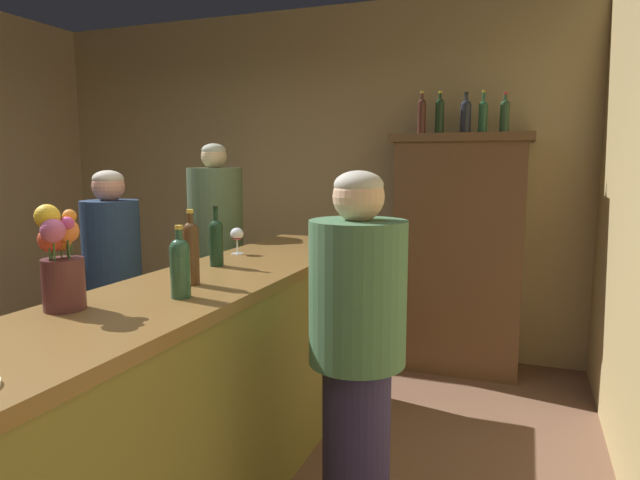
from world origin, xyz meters
TOP-DOWN VIEW (x-y plane):
  - wall_back at (0.00, 2.86)m, footprint 4.94×0.12m
  - bar_counter at (0.58, 0.35)m, footprint 0.64×3.11m
  - display_cabinet at (1.45, 2.53)m, footprint 1.01×0.48m
  - wine_bottle_chardonnay at (0.59, 0.25)m, footprint 0.07×0.07m
  - wine_bottle_rose at (0.47, 0.66)m, footprint 0.07×0.07m
  - wine_bottle_malbec at (0.69, 0.04)m, footprint 0.08×0.08m
  - wine_glass_front at (0.38, 1.02)m, footprint 0.08×0.08m
  - wine_glass_rear at (0.72, 1.61)m, footprint 0.07×0.07m
  - flower_arrangement at (0.40, -0.26)m, footprint 0.15×0.18m
  - display_bottle_left at (1.14, 2.53)m, footprint 0.06×0.06m
  - display_bottle_midleft at (1.28, 2.53)m, footprint 0.07×0.07m
  - display_bottle_center at (1.47, 2.53)m, footprint 0.08×0.08m
  - display_bottle_midright at (1.59, 2.53)m, footprint 0.07×0.07m
  - display_bottle_right at (1.74, 2.53)m, footprint 0.07×0.07m
  - patron_by_cabinet at (-0.38, 0.88)m, footprint 0.33×0.33m
  - patron_in_navy at (-0.15, 1.68)m, footprint 0.39×0.39m
  - bartender at (1.29, 0.39)m, footprint 0.40×0.40m

SIDE VIEW (x-z plane):
  - bar_counter at x=0.58m, z-range 0.00..1.08m
  - bartender at x=1.29m, z-range 0.07..1.62m
  - patron_by_cabinet at x=-0.38m, z-range 0.08..1.62m
  - display_cabinet at x=1.45m, z-range 0.03..1.83m
  - patron_in_navy at x=-0.15m, z-range 0.08..1.80m
  - wine_glass_rear at x=0.72m, z-range 1.11..1.24m
  - wine_glass_front at x=0.38m, z-range 1.10..1.26m
  - wine_bottle_malbec at x=0.69m, z-range 1.06..1.34m
  - wine_bottle_rose at x=0.47m, z-range 1.05..1.36m
  - wine_bottle_chardonnay at x=0.59m, z-range 1.06..1.38m
  - flower_arrangement at x=0.40m, z-range 1.06..1.44m
  - wall_back at x=0.00m, z-range 0.00..2.88m
  - display_bottle_right at x=1.74m, z-range 1.79..2.07m
  - display_bottle_midright at x=1.59m, z-range 1.78..2.08m
  - display_bottle_center at x=1.47m, z-range 1.79..2.09m
  - display_bottle_midleft at x=1.28m, z-range 1.79..2.10m
  - display_bottle_left at x=1.14m, z-range 1.79..2.11m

